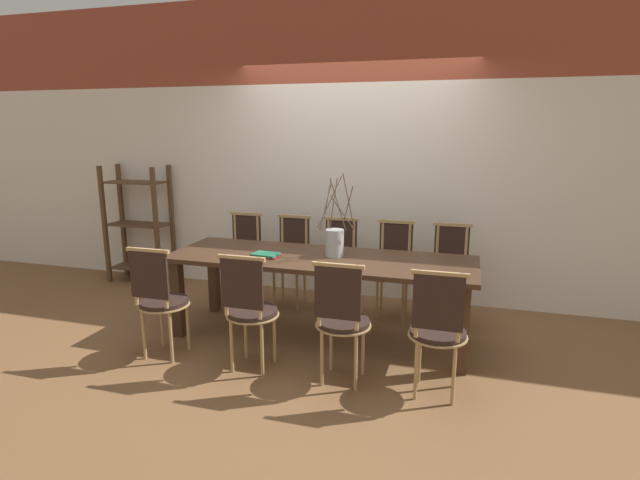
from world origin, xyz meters
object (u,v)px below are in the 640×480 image
object	(u,v)px
dining_table	(320,267)
vase_centerpiece	(335,241)
chair_far_center	(338,261)
book_stack	(266,255)
shelving_rack	(139,225)
chair_near_center	(342,317)

from	to	relation	value
dining_table	vase_centerpiece	bearing A→B (deg)	29.69
chair_far_center	book_stack	size ratio (longest dim) A/B	3.91
chair_far_center	vase_centerpiece	size ratio (longest dim) A/B	1.28
vase_centerpiece	book_stack	bearing A→B (deg)	-162.04
vase_centerpiece	shelving_rack	distance (m)	2.86
dining_table	chair_near_center	size ratio (longest dim) A/B	2.82
dining_table	chair_far_center	size ratio (longest dim) A/B	2.82
book_stack	chair_near_center	bearing A→B (deg)	-36.63
chair_near_center	vase_centerpiece	bearing A→B (deg)	108.42
dining_table	book_stack	distance (m)	0.48
chair_far_center	shelving_rack	bearing A→B (deg)	-6.04
chair_near_center	chair_far_center	xyz separation A→B (m)	(-0.41, 1.49, 0.00)
dining_table	vase_centerpiece	world-z (taller)	vase_centerpiece
vase_centerpiece	shelving_rack	bearing A→B (deg)	160.59
chair_near_center	chair_far_center	size ratio (longest dim) A/B	1.00
dining_table	shelving_rack	size ratio (longest dim) A/B	1.89
book_stack	shelving_rack	bearing A→B (deg)	151.90
vase_centerpiece	book_stack	world-z (taller)	vase_centerpiece
chair_near_center	book_stack	world-z (taller)	chair_near_center
dining_table	book_stack	size ratio (longest dim) A/B	11.01
dining_table	chair_near_center	xyz separation A→B (m)	(0.38, -0.74, -0.14)
book_stack	vase_centerpiece	bearing A→B (deg)	17.96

